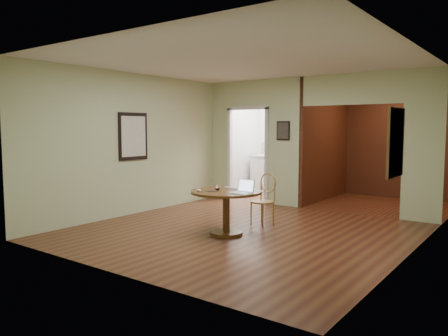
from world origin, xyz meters
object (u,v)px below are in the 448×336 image
Objects in this scene: chair at (265,196)px; open_laptop at (244,189)px; closed_laptop at (234,188)px; dining_table at (226,202)px.

open_laptop is (0.23, -0.99, 0.25)m from chair.
chair is at bearing 63.10° from closed_laptop.
closed_laptop is (-0.38, 0.30, -0.05)m from open_laptop.
dining_table is at bearing -101.69° from closed_laptop.
open_laptop reaches higher than closed_laptop.
chair is 1.04m from open_laptop.
chair is at bearing 81.49° from dining_table.
open_laptop is at bearing -9.07° from dining_table.
open_laptop reaches higher than chair.
open_laptop is 0.49m from closed_laptop.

